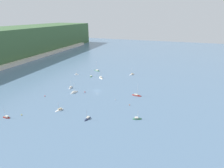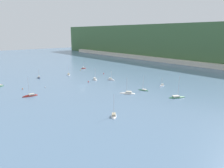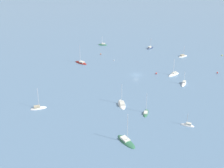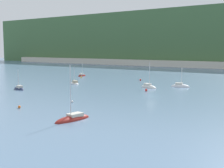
{
  "view_description": "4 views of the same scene",
  "coord_description": "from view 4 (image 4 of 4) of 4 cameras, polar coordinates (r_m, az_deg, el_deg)",
  "views": [
    {
      "loc": [
        -111.93,
        -51.88,
        54.34
      ],
      "look_at": [
        10.07,
        -8.74,
        3.05
      ],
      "focal_mm": 28.0,
      "sensor_mm": 36.0,
      "label": 1
    },
    {
      "loc": [
        103.98,
        -64.09,
        29.68
      ],
      "look_at": [
        15.75,
        8.53,
        2.66
      ],
      "focal_mm": 35.0,
      "sensor_mm": 36.0,
      "label": 2
    },
    {
      "loc": [
        117.81,
        59.84,
        57.48
      ],
      "look_at": [
        16.55,
        -3.02,
        1.21
      ],
      "focal_mm": 50.0,
      "sensor_mm": 36.0,
      "label": 3
    },
    {
      "loc": [
        36.84,
        -68.46,
        11.93
      ],
      "look_at": [
        -13.26,
        1.6,
        2.08
      ],
      "focal_mm": 50.0,
      "sensor_mm": 36.0,
      "label": 4
    }
  ],
  "objects": [
    {
      "name": "sailboat_8",
      "position": [
        52.95,
        -7.19,
        -6.44
      ],
      "size": [
        2.95,
        7.52,
        10.05
      ],
      "rotation": [
        0.0,
        0.0,
        4.62
      ],
      "color": "maroon",
      "rests_on": "ground_plane"
    },
    {
      "name": "mooring_buoy_1",
      "position": [
        69.61,
        -7.28,
        -3.19
      ],
      "size": [
        0.5,
        0.5,
        0.5
      ],
      "color": "white",
      "rests_on": "ground_plane"
    },
    {
      "name": "mooring_buoy_3",
      "position": [
        127.43,
        -5.66,
        1.25
      ],
      "size": [
        0.56,
        0.56,
        0.56
      ],
      "color": "yellow",
      "rests_on": "ground_plane"
    },
    {
      "name": "mooring_buoy_0",
      "position": [
        87.68,
        6.27,
        -1.09
      ],
      "size": [
        0.74,
        0.74,
        0.74
      ],
      "color": "red",
      "rests_on": "ground_plane"
    },
    {
      "name": "sailboat_0",
      "position": [
        94.77,
        -16.64,
        -0.91
      ],
      "size": [
        5.38,
        2.69,
        6.75
      ],
      "rotation": [
        0.0,
        0.0,
        2.94
      ],
      "color": "#232D4C",
      "rests_on": "ground_plane"
    },
    {
      "name": "mooring_buoy_2",
      "position": [
        116.07,
        5.22,
        0.77
      ],
      "size": [
        0.69,
        0.69,
        0.69
      ],
      "color": "red",
      "rests_on": "ground_plane"
    },
    {
      "name": "sailboat_1",
      "position": [
        95.58,
        6.71,
        -0.63
      ],
      "size": [
        6.86,
        4.12,
        8.97
      ],
      "rotation": [
        0.0,
        0.0,
        5.91
      ],
      "color": "white",
      "rests_on": "ground_plane"
    },
    {
      "name": "sailboat_3",
      "position": [
        99.14,
        12.39,
        -0.48
      ],
      "size": [
        6.07,
        2.44,
        6.94
      ],
      "rotation": [
        0.0,
        0.0,
        0.13
      ],
      "color": "silver",
      "rests_on": "ground_plane"
    },
    {
      "name": "ground_plane",
      "position": [
        78.65,
        7.21,
        -2.25
      ],
      "size": [
        600.0,
        600.0,
        0.0
      ],
      "primitive_type": "plane",
      "color": "slate"
    },
    {
      "name": "sailboat_11",
      "position": [
        135.21,
        -5.53,
        1.48
      ],
      "size": [
        1.93,
        4.94,
        6.79
      ],
      "rotation": [
        0.0,
        0.0,
        1.64
      ],
      "color": "maroon",
      "rests_on": "ground_plane"
    },
    {
      "name": "mooring_buoy_4",
      "position": [
        65.32,
        -16.6,
        -4.02
      ],
      "size": [
        0.57,
        0.57,
        0.57
      ],
      "color": "orange",
      "rests_on": "ground_plane"
    },
    {
      "name": "sailboat_4",
      "position": [
        106.49,
        -6.84,
        0.12
      ],
      "size": [
        5.99,
        4.21,
        6.44
      ],
      "rotation": [
        0.0,
        0.0,
        2.68
      ],
      "color": "white",
      "rests_on": "ground_plane"
    }
  ]
}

